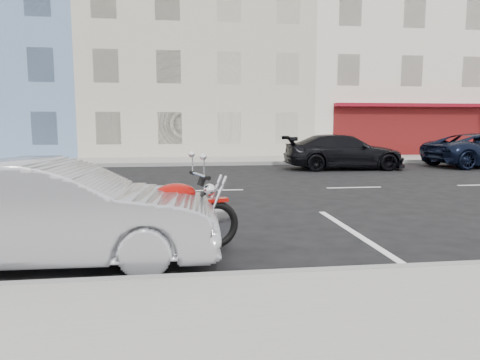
# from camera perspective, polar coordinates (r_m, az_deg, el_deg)

# --- Properties ---
(ground) EXTENTS (120.00, 120.00, 0.00)m
(ground) POSITION_cam_1_polar(r_m,az_deg,el_deg) (12.02, 6.09, -1.20)
(ground) COLOR black
(ground) RESTS_ON ground
(sidewalk_far) EXTENTS (80.00, 3.40, 0.15)m
(sidewalk_far) POSITION_cam_1_polar(r_m,az_deg,el_deg) (20.44, -13.60, 2.41)
(sidewalk_far) COLOR gray
(sidewalk_far) RESTS_ON ground
(curb_far) EXTENTS (80.00, 0.12, 0.16)m
(curb_far) POSITION_cam_1_polar(r_m,az_deg,el_deg) (18.76, -14.15, 1.97)
(curb_far) COLOR gray
(curb_far) RESTS_ON ground
(bldg_cream) EXTENTS (12.00, 12.00, 11.50)m
(bldg_cream) POSITION_cam_1_polar(r_m,az_deg,el_deg) (28.14, -5.94, 15.49)
(bldg_cream) COLOR #B9B19B
(bldg_cream) RESTS_ON ground
(bldg_corner) EXTENTS (14.00, 12.00, 12.50)m
(bldg_corner) POSITION_cam_1_polar(r_m,az_deg,el_deg) (31.39, 19.45, 15.20)
(bldg_corner) COLOR beige
(bldg_corner) RESTS_ON ground
(fire_hydrant) EXTENTS (0.20, 0.20, 0.72)m
(fire_hydrant) POSITION_cam_1_polar(r_m,az_deg,el_deg) (24.94, 29.04, 3.61)
(fire_hydrant) COLOR beige
(fire_hydrant) RESTS_ON sidewalk_far
(motorcycle) EXTENTS (2.15, 0.93, 1.11)m
(motorcycle) POSITION_cam_1_polar(r_m,az_deg,el_deg) (6.23, -3.00, -4.55)
(motorcycle) COLOR black
(motorcycle) RESTS_ON ground
(sedan_silver) EXTENTS (4.17, 1.54, 1.36)m
(sedan_silver) POSITION_cam_1_polar(r_m,az_deg,el_deg) (5.90, -23.44, -4.09)
(sedan_silver) COLOR #929399
(sedan_silver) RESTS_ON ground
(car_far) EXTENTS (4.85, 2.12, 1.39)m
(car_far) POSITION_cam_1_polar(r_m,az_deg,el_deg) (17.66, 13.66, 3.66)
(car_far) COLOR black
(car_far) RESTS_ON ground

